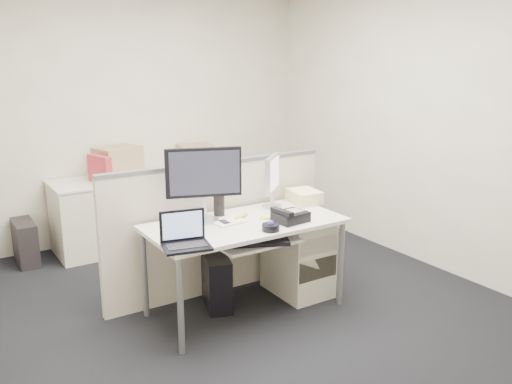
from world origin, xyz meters
TOP-DOWN VIEW (x-y plane):
  - floor at (0.00, 0.00)m, footprint 4.00×4.50m
  - wall_back at (0.00, 2.25)m, footprint 4.00×0.02m
  - wall_right at (2.00, 0.00)m, footprint 0.02×4.50m
  - desk at (0.00, 0.00)m, footprint 1.50×0.75m
  - keyboard_tray at (0.00, -0.18)m, footprint 0.62×0.32m
  - drawer_pedestal at (0.55, 0.05)m, footprint 0.40×0.55m
  - cubicle_partition at (0.00, 0.45)m, footprint 2.00×0.06m
  - back_counter at (0.00, 1.93)m, footprint 2.00×0.60m
  - monitor_main at (-0.25, 0.18)m, footprint 0.61×0.40m
  - monitor_small at (0.40, 0.22)m, footprint 0.38×0.37m
  - laptop at (-0.62, -0.28)m, footprint 0.35×0.29m
  - trackball at (0.05, -0.28)m, footprint 0.13×0.13m
  - desk_phone at (0.30, -0.18)m, footprint 0.26×0.22m
  - paper_stack at (-0.12, 0.12)m, footprint 0.28×0.34m
  - sticky_pad at (0.18, 0.00)m, footprint 0.11×0.11m
  - travel_mug at (-0.10, 0.22)m, footprint 0.09×0.09m
  - banana at (0.03, 0.10)m, footprint 0.18×0.13m
  - cellphone at (-0.15, 0.05)m, footprint 0.06×0.11m
  - manila_folders at (0.72, 0.20)m, footprint 0.26×0.31m
  - keyboard at (-0.05, -0.22)m, footprint 0.53×0.37m
  - pc_tower_desk at (-0.15, 0.20)m, footprint 0.32×0.49m
  - pc_tower_spare_dark at (-1.28, 1.98)m, footprint 0.18×0.45m
  - cardboard_box_left at (-0.29, 2.05)m, footprint 0.50×0.43m
  - cardboard_box_right at (0.60, 2.05)m, footprint 0.41×0.34m
  - red_binder at (-0.55, 1.83)m, footprint 0.16×0.32m

SIDE VIEW (x-z plane):
  - floor at x=0.00m, z-range -0.01..0.00m
  - pc_tower_spare_dark at x=-1.28m, z-range 0.00..0.42m
  - pc_tower_desk at x=-0.15m, z-range 0.00..0.43m
  - drawer_pedestal at x=0.55m, z-range 0.00..0.65m
  - back_counter at x=0.00m, z-range 0.00..0.72m
  - cubicle_partition at x=0.00m, z-range 0.00..1.10m
  - keyboard_tray at x=0.00m, z-range 0.61..0.63m
  - keyboard at x=-0.05m, z-range 0.63..0.66m
  - desk at x=0.00m, z-range 0.30..1.03m
  - sticky_pad at x=0.18m, z-range 0.73..0.74m
  - paper_stack at x=-0.12m, z-range 0.73..0.74m
  - cellphone at x=-0.15m, z-range 0.73..0.74m
  - banana at x=0.03m, z-range 0.73..0.77m
  - trackball at x=0.05m, z-range 0.73..0.78m
  - desk_phone at x=0.30m, z-range 0.73..0.81m
  - manila_folders at x=0.72m, z-range 0.73..0.84m
  - travel_mug at x=-0.10m, z-range 0.73..0.92m
  - laptop at x=-0.62m, z-range 0.73..0.96m
  - cardboard_box_right at x=0.60m, z-range 0.72..0.99m
  - red_binder at x=-0.55m, z-range 0.72..1.01m
  - cardboard_box_left at x=-0.29m, z-range 0.72..1.04m
  - monitor_small at x=0.40m, z-range 0.73..1.16m
  - monitor_main at x=-0.25m, z-range 0.73..1.30m
  - wall_back at x=0.00m, z-range 0.00..2.70m
  - wall_right at x=2.00m, z-range 0.00..2.70m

